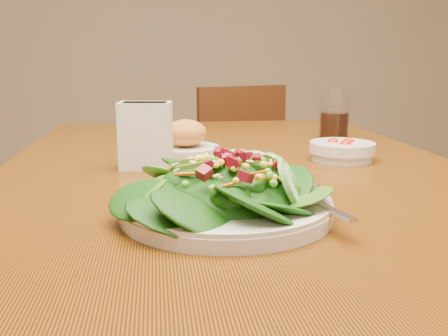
% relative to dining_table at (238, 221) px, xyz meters
% --- Properties ---
extents(dining_table, '(0.90, 1.40, 0.75)m').
position_rel_dining_table_xyz_m(dining_table, '(0.00, 0.00, 0.00)').
color(dining_table, '#653B0A').
rests_on(dining_table, ground_plane).
extents(chair_far, '(0.48, 0.49, 0.85)m').
position_rel_dining_table_xyz_m(chair_far, '(0.15, 1.12, -0.20)').
color(chair_far, '#46230F').
rests_on(chair_far, ground_plane).
extents(salad_plate, '(0.29, 0.28, 0.08)m').
position_rel_dining_table_xyz_m(salad_plate, '(-0.05, -0.27, 0.13)').
color(salad_plate, silver).
rests_on(salad_plate, dining_table).
extents(bread_plate, '(0.15, 0.15, 0.07)m').
position_rel_dining_table_xyz_m(bread_plate, '(-0.09, 0.18, 0.13)').
color(bread_plate, silver).
rests_on(bread_plate, dining_table).
extents(tomato_bowl, '(0.13, 0.13, 0.04)m').
position_rel_dining_table_xyz_m(tomato_bowl, '(0.23, 0.06, 0.12)').
color(tomato_bowl, silver).
rests_on(tomato_bowl, dining_table).
extents(drinking_glass, '(0.08, 0.08, 0.13)m').
position_rel_dining_table_xyz_m(drinking_glass, '(0.31, 0.33, 0.16)').
color(drinking_glass, silver).
rests_on(drinking_glass, dining_table).
extents(napkin_holder, '(0.10, 0.07, 0.13)m').
position_rel_dining_table_xyz_m(napkin_holder, '(-0.17, 0.03, 0.17)').
color(napkin_holder, white).
rests_on(napkin_holder, dining_table).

